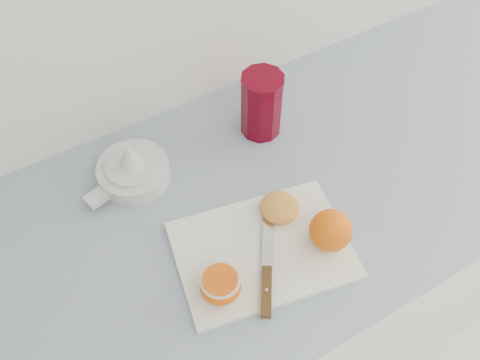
# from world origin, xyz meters

# --- Properties ---
(counter) EXTENTS (2.28, 0.64, 0.89)m
(counter) POSITION_xyz_m (-0.16, 1.70, 0.45)
(counter) COLOR white
(counter) RESTS_ON ground
(cutting_board) EXTENTS (0.35, 0.28, 0.01)m
(cutting_board) POSITION_xyz_m (-0.20, 1.59, 0.90)
(cutting_board) COLOR silver
(cutting_board) RESTS_ON counter
(whole_orange) EXTENTS (0.08, 0.08, 0.08)m
(whole_orange) POSITION_xyz_m (-0.09, 1.54, 0.94)
(whole_orange) COLOR #F85406
(whole_orange) RESTS_ON cutting_board
(half_orange) EXTENTS (0.07, 0.07, 0.04)m
(half_orange) POSITION_xyz_m (-0.31, 1.55, 0.92)
(half_orange) COLOR #F85406
(half_orange) RESTS_ON cutting_board
(squeezed_shell) EXTENTS (0.07, 0.07, 0.03)m
(squeezed_shell) POSITION_xyz_m (-0.13, 1.64, 0.92)
(squeezed_shell) COLOR orange
(squeezed_shell) RESTS_ON cutting_board
(paring_knife) EXTENTS (0.13, 0.19, 0.01)m
(paring_knife) POSITION_xyz_m (-0.23, 1.52, 0.91)
(paring_knife) COLOR #4E3216
(paring_knife) RESTS_ON cutting_board
(citrus_juicer) EXTENTS (0.18, 0.14, 0.10)m
(citrus_juicer) POSITION_xyz_m (-0.33, 1.86, 0.92)
(citrus_juicer) COLOR white
(citrus_juicer) RESTS_ON counter
(red_tumbler) EXTENTS (0.09, 0.09, 0.15)m
(red_tumbler) POSITION_xyz_m (-0.04, 1.85, 0.96)
(red_tumbler) COLOR #5B0010
(red_tumbler) RESTS_ON counter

